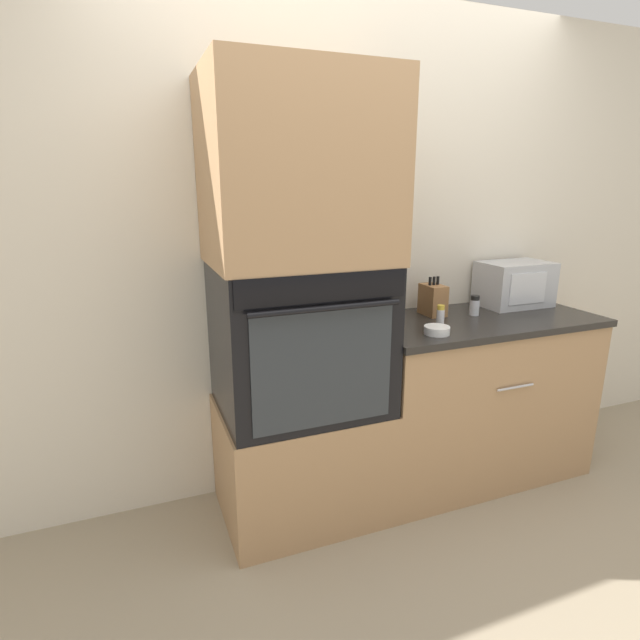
# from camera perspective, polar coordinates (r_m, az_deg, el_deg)

# --- Properties ---
(ground_plane) EXTENTS (12.00, 12.00, 0.00)m
(ground_plane) POSITION_cam_1_polar(r_m,az_deg,el_deg) (2.65, 8.88, -22.25)
(ground_plane) COLOR gray
(wall_back) EXTENTS (8.00, 0.05, 2.50)m
(wall_back) POSITION_cam_1_polar(r_m,az_deg,el_deg) (2.68, 3.21, 7.69)
(wall_back) COLOR beige
(wall_back) RESTS_ON ground_plane
(oven_cabinet_base) EXTENTS (0.78, 0.60, 0.57)m
(oven_cabinet_base) POSITION_cam_1_polar(r_m,az_deg,el_deg) (2.57, -2.15, -15.54)
(oven_cabinet_base) COLOR #A87F56
(oven_cabinet_base) RESTS_ON ground_plane
(wall_oven) EXTENTS (0.75, 0.64, 0.69)m
(wall_oven) POSITION_cam_1_polar(r_m,az_deg,el_deg) (2.31, -2.28, -1.98)
(wall_oven) COLOR black
(wall_oven) RESTS_ON oven_cabinet_base
(oven_cabinet_upper) EXTENTS (0.78, 0.60, 0.79)m
(oven_cabinet_upper) POSITION_cam_1_polar(r_m,az_deg,el_deg) (2.21, -2.52, 16.70)
(oven_cabinet_upper) COLOR #A87F56
(oven_cabinet_upper) RESTS_ON wall_oven
(counter_unit) EXTENTS (1.27, 0.63, 0.92)m
(counter_unit) POSITION_cam_1_polar(r_m,az_deg,el_deg) (2.95, 17.01, -8.29)
(counter_unit) COLOR #A87F56
(counter_unit) RESTS_ON ground_plane
(microwave) EXTENTS (0.40, 0.27, 0.25)m
(microwave) POSITION_cam_1_polar(r_m,az_deg,el_deg) (3.11, 21.33, 3.87)
(microwave) COLOR #B2B5BA
(microwave) RESTS_ON counter_unit
(knife_block) EXTENTS (0.10, 0.15, 0.21)m
(knife_block) POSITION_cam_1_polar(r_m,az_deg,el_deg) (2.77, 12.77, 2.29)
(knife_block) COLOR olive
(knife_block) RESTS_ON counter_unit
(bowl) EXTENTS (0.12, 0.12, 0.04)m
(bowl) POSITION_cam_1_polar(r_m,az_deg,el_deg) (2.43, 13.20, -1.13)
(bowl) COLOR white
(bowl) RESTS_ON counter_unit
(condiment_jar_near) EXTENTS (0.04, 0.04, 0.10)m
(condiment_jar_near) POSITION_cam_1_polar(r_m,az_deg,el_deg) (2.57, 13.61, 0.50)
(condiment_jar_near) COLOR silver
(condiment_jar_near) RESTS_ON counter_unit
(condiment_jar_mid) EXTENTS (0.05, 0.05, 0.11)m
(condiment_jar_mid) POSITION_cam_1_polar(r_m,az_deg,el_deg) (2.82, 17.25, 1.58)
(condiment_jar_mid) COLOR silver
(condiment_jar_mid) RESTS_ON counter_unit
(condiment_jar_far) EXTENTS (0.05, 0.05, 0.11)m
(condiment_jar_far) POSITION_cam_1_polar(r_m,az_deg,el_deg) (2.69, 7.48, 1.47)
(condiment_jar_far) COLOR #427047
(condiment_jar_far) RESTS_ON counter_unit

